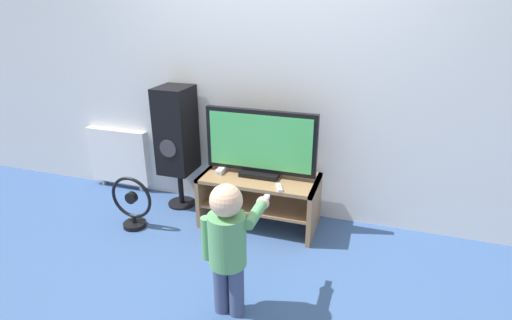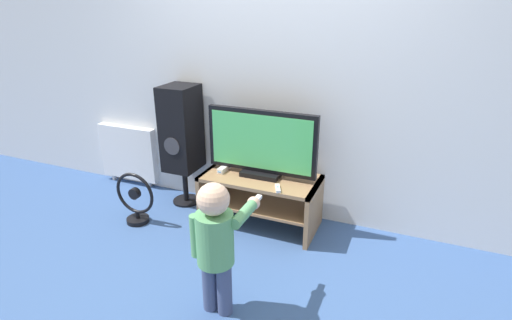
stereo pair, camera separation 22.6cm
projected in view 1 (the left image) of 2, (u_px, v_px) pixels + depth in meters
The scene contains 10 objects.
ground_plane at pixel (251, 238), 3.34m from camera, with size 16.00×16.00×0.00m, color #38568C.
wall_back at pixel (272, 70), 3.36m from camera, with size 10.00×0.06×2.60m.
tv_stand at pixel (260, 193), 3.45m from camera, with size 1.00×0.49×0.46m.
television at pixel (261, 144), 3.30m from camera, with size 0.95×0.20×0.57m.
game_console at pixel (222, 170), 3.47m from camera, with size 0.05×0.16×0.04m.
remote_primary at pixel (279, 188), 3.16m from camera, with size 0.09×0.13×0.03m.
child at pixel (228, 240), 2.37m from camera, with size 0.34×0.50×0.89m.
speaker_tower at pixel (176, 132), 3.62m from camera, with size 0.29×0.34×1.15m.
floor_fan at pixel (132, 205), 3.43m from camera, with size 0.39×0.20×0.48m.
radiator at pixel (119, 157), 4.12m from camera, with size 0.67×0.08×0.64m.
Camera 1 is at (0.94, -2.70, 1.85)m, focal length 28.00 mm.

